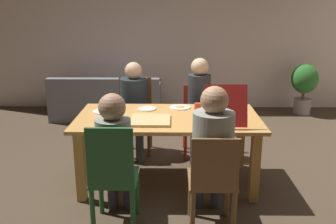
{
  "coord_description": "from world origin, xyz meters",
  "views": [
    {
      "loc": [
        0.05,
        -3.82,
        1.9
      ],
      "look_at": [
        0.0,
        0.1,
        0.78
      ],
      "focal_mm": 40.36,
      "sensor_mm": 36.0,
      "label": 1
    }
  ],
  "objects": [
    {
      "name": "pizza_box_0",
      "position": [
        -0.17,
        -0.19,
        0.78
      ],
      "size": [
        0.4,
        0.4,
        0.03
      ],
      "color": "tan",
      "rests_on": "dining_table"
    },
    {
      "name": "person_3",
      "position": [
        -0.45,
        0.84,
        0.71
      ],
      "size": [
        0.36,
        0.55,
        1.21
      ],
      "color": "#3C414C",
      "rests_on": "ground"
    },
    {
      "name": "drinking_glass_3",
      "position": [
        0.32,
        0.15,
        0.82
      ],
      "size": [
        0.08,
        0.08,
        0.11
      ],
      "primitive_type": "cylinder",
      "color": "#B84529",
      "rests_on": "dining_table"
    },
    {
      "name": "plate_0",
      "position": [
        -0.24,
        0.28,
        0.77
      ],
      "size": [
        0.22,
        0.22,
        0.01
      ],
      "color": "white",
      "rests_on": "dining_table"
    },
    {
      "name": "pizza_box_1",
      "position": [
        0.55,
        -0.17,
        0.82
      ],
      "size": [
        0.4,
        0.53,
        0.41
      ],
      "color": "#B11E1A",
      "rests_on": "dining_table"
    },
    {
      "name": "person_1",
      "position": [
        0.39,
        0.78,
        0.73
      ],
      "size": [
        0.29,
        0.53,
        1.27
      ],
      "color": "#422B3A",
      "rests_on": "ground"
    },
    {
      "name": "chair_2",
      "position": [
        0.39,
        -0.96,
        0.48
      ],
      "size": [
        0.4,
        0.44,
        0.91
      ],
      "color": "brown",
      "rests_on": "ground"
    },
    {
      "name": "drinking_glass_2",
      "position": [
        -0.65,
        -0.1,
        0.83
      ],
      "size": [
        0.07,
        0.07,
        0.14
      ],
      "primitive_type": "cylinder",
      "color": "#B94E26",
      "rests_on": "dining_table"
    },
    {
      "name": "drinking_glass_1",
      "position": [
        -0.52,
        -0.05,
        0.83
      ],
      "size": [
        0.06,
        0.06,
        0.13
      ],
      "primitive_type": "cylinder",
      "color": "#E1C964",
      "rests_on": "dining_table"
    },
    {
      "name": "drinking_glass_0",
      "position": [
        -0.51,
        -0.29,
        0.82
      ],
      "size": [
        0.08,
        0.08,
        0.12
      ],
      "primitive_type": "cylinder",
      "color": "#E0C859",
      "rests_on": "dining_table"
    },
    {
      "name": "couch",
      "position": [
        -1.09,
        2.5,
        0.28
      ],
      "size": [
        1.85,
        0.82,
        0.74
      ],
      "color": "slate",
      "rests_on": "ground"
    },
    {
      "name": "potted_plant",
      "position": [
        2.39,
        2.78,
        0.55
      ],
      "size": [
        0.47,
        0.47,
        0.9
      ],
      "color": "gray",
      "rests_on": "ground"
    },
    {
      "name": "chair_1",
      "position": [
        0.39,
        0.93,
        0.49
      ],
      "size": [
        0.4,
        0.45,
        0.88
      ],
      "color": "#B12F1B",
      "rests_on": "ground"
    },
    {
      "name": "person_0",
      "position": [
        -0.45,
        -0.79,
        0.71
      ],
      "size": [
        0.3,
        0.48,
        1.21
      ],
      "color": "#353245",
      "rests_on": "ground"
    },
    {
      "name": "chair_0",
      "position": [
        -0.45,
        -0.94,
        0.52
      ],
      "size": [
        0.4,
        0.44,
        0.98
      ],
      "color": "#2A6236",
      "rests_on": "ground"
    },
    {
      "name": "chair_3",
      "position": [
        -0.45,
        0.99,
        0.53
      ],
      "size": [
        0.45,
        0.41,
        0.98
      ],
      "color": "brown",
      "rests_on": "ground"
    },
    {
      "name": "plate_1",
      "position": [
        0.13,
        0.34,
        0.77
      ],
      "size": [
        0.24,
        0.24,
        0.03
      ],
      "color": "white",
      "rests_on": "dining_table"
    },
    {
      "name": "ground_plane",
      "position": [
        0.0,
        0.0,
        0.0
      ],
      "size": [
        20.0,
        20.0,
        0.0
      ],
      "primitive_type": "plane",
      "color": "#473829"
    },
    {
      "name": "person_2",
      "position": [
        0.39,
        -0.82,
        0.75
      ],
      "size": [
        0.35,
        0.56,
        1.28
      ],
      "color": "#343C4D",
      "rests_on": "ground"
    },
    {
      "name": "plate_2",
      "position": [
        -0.71,
        0.16,
        0.77
      ],
      "size": [
        0.25,
        0.25,
        0.01
      ],
      "color": "white",
      "rests_on": "dining_table"
    },
    {
      "name": "dining_table",
      "position": [
        0.0,
        0.0,
        0.65
      ],
      "size": [
        1.93,
        1.04,
        0.76
      ],
      "color": "tan",
      "rests_on": "ground"
    },
    {
      "name": "back_wall",
      "position": [
        0.0,
        3.27,
        1.46
      ],
      "size": [
        7.65,
        0.12,
        2.92
      ],
      "primitive_type": "cube",
      "color": "silver",
      "rests_on": "ground"
    },
    {
      "name": "plate_3",
      "position": [
        0.49,
        0.34,
        0.77
      ],
      "size": [
        0.21,
        0.21,
        0.01
      ],
      "color": "white",
      "rests_on": "dining_table"
    }
  ]
}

